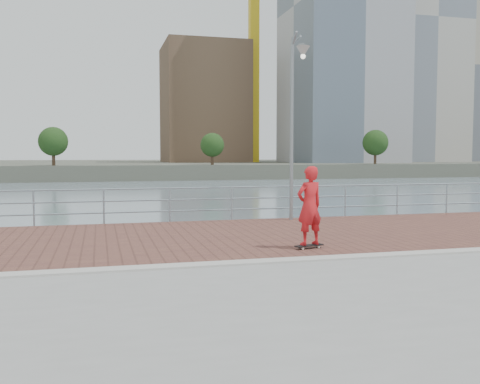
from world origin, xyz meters
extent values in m
plane|color=slate|center=(0.00, 0.00, -2.00)|extent=(400.00, 400.00, 0.00)
cube|color=brown|center=(0.00, 3.60, 0.01)|extent=(40.00, 6.80, 0.02)
cube|color=#B7B5AD|center=(0.00, 0.00, 0.03)|extent=(40.00, 0.40, 0.06)
cube|color=#4C5142|center=(0.00, 122.50, -0.75)|extent=(320.00, 95.00, 2.50)
cylinder|color=#8C9EA8|center=(-5.13, 7.00, 0.55)|extent=(0.06, 0.06, 1.10)
cylinder|color=#8C9EA8|center=(-3.08, 7.00, 0.55)|extent=(0.06, 0.06, 1.10)
cylinder|color=#8C9EA8|center=(-1.03, 7.00, 0.55)|extent=(0.06, 0.06, 1.10)
cylinder|color=#8C9EA8|center=(1.03, 7.00, 0.55)|extent=(0.06, 0.06, 1.10)
cylinder|color=#8C9EA8|center=(3.08, 7.00, 0.55)|extent=(0.06, 0.06, 1.10)
cylinder|color=#8C9EA8|center=(5.13, 7.00, 0.55)|extent=(0.06, 0.06, 1.10)
cylinder|color=#8C9EA8|center=(7.18, 7.00, 0.55)|extent=(0.06, 0.06, 1.10)
cylinder|color=#8C9EA8|center=(9.24, 7.00, 0.55)|extent=(0.06, 0.06, 1.10)
cylinder|color=#8C9EA8|center=(0.00, 7.00, 1.10)|extent=(39.00, 0.05, 0.05)
cylinder|color=#8C9EA8|center=(0.00, 7.00, 0.73)|extent=(39.00, 0.05, 0.05)
cylinder|color=#8C9EA8|center=(0.00, 7.00, 0.36)|extent=(39.00, 0.05, 0.05)
cylinder|color=gray|center=(2.94, 6.50, 2.89)|extent=(0.12, 0.12, 5.78)
cylinder|color=gray|center=(2.94, 6.02, 5.78)|extent=(0.07, 0.96, 0.07)
cone|color=#B2B2AD|center=(2.94, 5.54, 5.58)|extent=(0.42, 0.42, 0.34)
cube|color=black|center=(1.45, 1.26, 0.09)|extent=(0.74, 0.36, 0.03)
cylinder|color=beige|center=(1.25, 1.14, 0.05)|extent=(0.06, 0.05, 0.05)
cylinder|color=beige|center=(1.69, 1.26, 0.05)|extent=(0.06, 0.05, 0.05)
cylinder|color=beige|center=(1.22, 1.27, 0.05)|extent=(0.06, 0.05, 0.05)
cylinder|color=beige|center=(1.66, 1.39, 0.05)|extent=(0.06, 0.05, 0.05)
imported|color=red|center=(1.45, 1.26, 1.01)|extent=(0.75, 0.59, 1.81)
cube|color=gold|center=(30.00, 104.00, 25.50)|extent=(2.00, 2.00, 50.00)
cube|color=brown|center=(20.00, 110.00, 13.64)|extent=(18.00, 18.00, 26.29)
cube|color=#9E9EA3|center=(48.00, 98.00, 33.44)|extent=(22.00, 22.00, 65.89)
cube|color=#B2ADA3|center=(72.00, 108.00, 33.61)|extent=(20.00, 20.00, 66.22)
cube|color=#ADA38E|center=(95.00, 115.00, 24.41)|extent=(24.00, 22.00, 47.82)
cylinder|color=#473323|center=(-10.00, 77.00, 2.24)|extent=(0.50, 0.50, 3.47)
sphere|color=#193814|center=(-10.00, 77.00, 4.22)|extent=(4.47, 4.47, 4.47)
cylinder|color=#473323|center=(15.00, 77.00, 2.04)|extent=(0.50, 0.50, 3.08)
sphere|color=#193814|center=(15.00, 77.00, 3.80)|extent=(3.96, 3.96, 3.96)
cylinder|color=#473323|center=(45.00, 77.00, 2.30)|extent=(0.50, 0.50, 3.60)
sphere|color=#193814|center=(45.00, 77.00, 4.35)|extent=(4.62, 4.62, 4.62)
camera|label=1|loc=(-3.19, -10.11, 2.18)|focal=40.00mm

